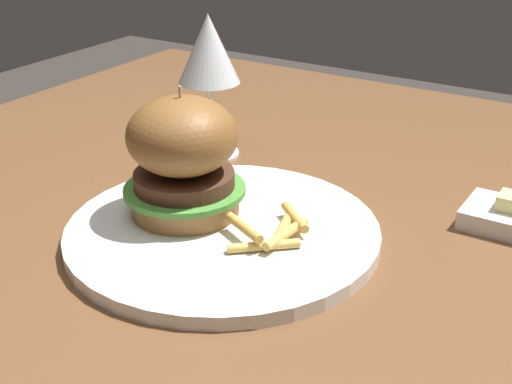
% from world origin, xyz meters
% --- Properties ---
extents(dining_table, '(1.25, 0.96, 0.74)m').
position_xyz_m(dining_table, '(0.00, 0.00, 0.66)').
color(dining_table, brown).
rests_on(dining_table, ground).
extents(main_plate, '(0.31, 0.31, 0.01)m').
position_xyz_m(main_plate, '(-0.10, -0.11, 0.75)').
color(main_plate, white).
rests_on(main_plate, dining_table).
extents(burger_sandwich, '(0.12, 0.12, 0.13)m').
position_xyz_m(burger_sandwich, '(-0.15, -0.10, 0.81)').
color(burger_sandwich, '#9E6B38').
rests_on(burger_sandwich, main_plate).
extents(fries_pile, '(0.08, 0.10, 0.02)m').
position_xyz_m(fries_pile, '(-0.04, -0.10, 0.76)').
color(fries_pile, '#EABC5B').
rests_on(fries_pile, main_plate).
extents(wine_glass, '(0.07, 0.07, 0.18)m').
position_xyz_m(wine_glass, '(-0.24, 0.06, 0.87)').
color(wine_glass, silver).
rests_on(wine_glass, dining_table).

